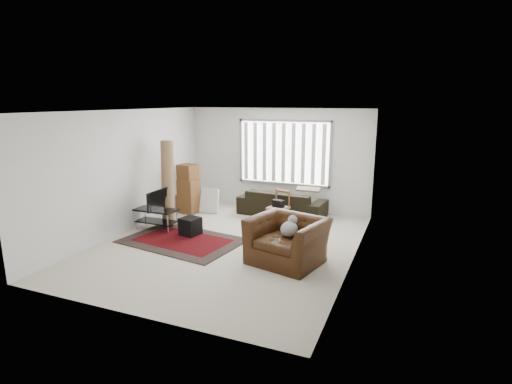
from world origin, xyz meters
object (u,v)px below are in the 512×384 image
moving_boxes (189,190)px  side_chair (279,206)px  sofa (282,199)px  armchair (287,237)px  tv_stand (156,215)px

moving_boxes → side_chair: 2.52m
sofa → armchair: armchair is taller
sofa → armchair: bearing=114.3°
tv_stand → sofa: bearing=43.9°
tv_stand → armchair: bearing=-11.3°
sofa → side_chair: 0.76m
moving_boxes → armchair: moving_boxes is taller
tv_stand → side_chair: 2.85m
moving_boxes → side_chair: (2.52, -0.08, -0.15)m
tv_stand → side_chair: bearing=30.9°
tv_stand → moving_boxes: moving_boxes is taller
sofa → armchair: (1.06, -2.87, 0.05)m
tv_stand → armchair: armchair is taller
moving_boxes → sofa: bearing=15.7°
moving_boxes → sofa: moving_boxes is taller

